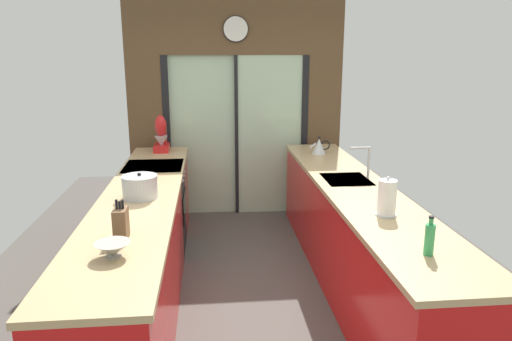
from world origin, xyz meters
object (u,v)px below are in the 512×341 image
(oven_range, at_px, (156,209))
(soap_bottle, at_px, (430,239))
(mixing_bowl_near, at_px, (113,249))
(kettle, at_px, (319,146))
(paper_towel_roll, at_px, (387,198))
(stock_pot, at_px, (140,187))
(mixing_bowl_far, at_px, (145,183))
(knife_block, at_px, (121,223))
(stand_mixer, at_px, (161,137))

(oven_range, bearing_deg, soap_bottle, -52.60)
(mixing_bowl_near, relative_size, kettle, 0.87)
(mixing_bowl_near, distance_m, soap_bottle, 1.79)
(soap_bottle, xyz_separation_m, paper_towel_roll, (0.00, 0.67, 0.03))
(stock_pot, xyz_separation_m, soap_bottle, (1.78, -1.26, 0.01))
(paper_towel_roll, bearing_deg, stock_pot, 161.62)
(mixing_bowl_far, bearing_deg, soap_bottle, -41.13)
(oven_range, relative_size, knife_block, 3.64)
(stock_pot, relative_size, soap_bottle, 1.20)
(kettle, bearing_deg, paper_towel_roll, -90.06)
(knife_block, bearing_deg, stand_mixer, 90.00)
(mixing_bowl_far, relative_size, knife_block, 0.67)
(kettle, bearing_deg, mixing_bowl_near, -124.22)
(oven_range, xyz_separation_m, kettle, (1.80, 0.41, 0.55))
(oven_range, distance_m, paper_towel_roll, 2.53)
(paper_towel_roll, bearing_deg, mixing_bowl_near, -163.58)
(stand_mixer, distance_m, paper_towel_roll, 2.99)
(oven_range, relative_size, mixing_bowl_near, 4.52)
(mixing_bowl_far, xyz_separation_m, kettle, (1.78, 1.21, 0.05))
(mixing_bowl_far, bearing_deg, stand_mixer, 90.00)
(paper_towel_roll, bearing_deg, stand_mixer, 126.60)
(mixing_bowl_far, height_order, kettle, kettle)
(oven_range, xyz_separation_m, soap_bottle, (1.80, -2.35, 0.56))
(mixing_bowl_near, distance_m, mixing_bowl_far, 1.41)
(stock_pot, bearing_deg, kettle, 40.17)
(stand_mixer, height_order, soap_bottle, stand_mixer)
(kettle, bearing_deg, knife_block, -127.22)
(mixing_bowl_far, xyz_separation_m, stock_pot, (0.00, -0.30, 0.06))
(mixing_bowl_near, distance_m, stand_mixer, 2.92)
(mixing_bowl_far, height_order, knife_block, knife_block)
(stand_mixer, bearing_deg, soap_bottle, -59.85)
(oven_range, height_order, knife_block, knife_block)
(mixing_bowl_near, bearing_deg, stock_pot, 90.00)
(soap_bottle, bearing_deg, kettle, 89.96)
(mixing_bowl_near, bearing_deg, mixing_bowl_far, 90.00)
(soap_bottle, bearing_deg, knife_block, 166.82)
(knife_block, height_order, stand_mixer, stand_mixer)
(mixing_bowl_far, bearing_deg, stock_pot, -90.00)
(soap_bottle, bearing_deg, stand_mixer, 120.15)
(kettle, distance_m, paper_towel_roll, 2.10)
(stand_mixer, height_order, paper_towel_roll, stand_mixer)
(paper_towel_roll, bearing_deg, knife_block, -171.99)
(knife_block, bearing_deg, kettle, 52.78)
(mixing_bowl_far, distance_m, kettle, 2.15)
(oven_range, distance_m, soap_bottle, 3.01)
(oven_range, relative_size, paper_towel_roll, 3.20)
(mixing_bowl_near, xyz_separation_m, knife_block, (-0.00, 0.27, 0.05))
(kettle, bearing_deg, stock_pot, -139.83)
(knife_block, xyz_separation_m, stock_pot, (0.00, 0.84, -0.01))
(knife_block, bearing_deg, soap_bottle, -13.18)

